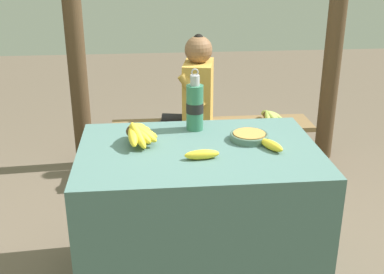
{
  "coord_description": "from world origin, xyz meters",
  "views": [
    {
      "loc": [
        -0.24,
        -2.12,
        1.69
      ],
      "look_at": [
        -0.03,
        0.05,
        0.82
      ],
      "focal_mm": 45.0,
      "sensor_mm": 36.0,
      "label": 1
    }
  ],
  "objects": [
    {
      "name": "loose_banana_side",
      "position": [
        0.34,
        -0.05,
        0.8
      ],
      "size": [
        0.11,
        0.15,
        0.05
      ],
      "rotation": [
        0.0,
        0.0,
        -1.08
      ],
      "color": "yellow",
      "rests_on": "market_counter"
    },
    {
      "name": "market_counter",
      "position": [
        0.0,
        0.0,
        0.39
      ],
      "size": [
        1.16,
        0.79,
        0.78
      ],
      "color": "#4C706B",
      "rests_on": "ground_plane"
    },
    {
      "name": "wooden_bench",
      "position": [
        0.24,
        1.26,
        0.37
      ],
      "size": [
        1.51,
        0.32,
        0.44
      ],
      "color": "brown",
      "rests_on": "ground_plane"
    },
    {
      "name": "support_post_near",
      "position": [
        -0.77,
        1.56,
        1.21
      ],
      "size": [
        0.14,
        0.14,
        2.42
      ],
      "color": "#4C3823",
      "rests_on": "ground_plane"
    },
    {
      "name": "banana_bunch_green",
      "position": [
        0.68,
        1.25,
        0.49
      ],
      "size": [
        0.17,
        0.26,
        0.1
      ],
      "color": "#4C381E",
      "rests_on": "wooden_bench"
    },
    {
      "name": "banana_bunch_ripe",
      "position": [
        -0.29,
        0.08,
        0.84
      ],
      "size": [
        0.17,
        0.26,
        0.13
      ],
      "color": "#4C381E",
      "rests_on": "market_counter"
    },
    {
      "name": "loose_banana_front",
      "position": [
        -0.0,
        -0.13,
        0.8
      ],
      "size": [
        0.17,
        0.06,
        0.05
      ],
      "rotation": [
        0.0,
        0.0,
        0.08
      ],
      "color": "yellow",
      "rests_on": "market_counter"
    },
    {
      "name": "water_bottle",
      "position": [
        0.01,
        0.26,
        0.91
      ],
      "size": [
        0.09,
        0.09,
        0.33
      ],
      "color": "#337556",
      "rests_on": "market_counter"
    },
    {
      "name": "support_post_far",
      "position": [
        1.25,
        1.56,
        1.21
      ],
      "size": [
        0.14,
        0.14,
        2.42
      ],
      "color": "#4C3823",
      "rests_on": "ground_plane"
    },
    {
      "name": "seated_vendor",
      "position": [
        0.09,
        1.24,
        0.65
      ],
      "size": [
        0.44,
        0.42,
        1.12
      ],
      "rotation": [
        0.0,
        0.0,
        2.95
      ],
      "color": "#232328",
      "rests_on": "ground_plane"
    },
    {
      "name": "serving_bowl",
      "position": [
        0.26,
        0.08,
        0.8
      ],
      "size": [
        0.19,
        0.19,
        0.04
      ],
      "color": "#4C6B5B",
      "rests_on": "market_counter"
    }
  ]
}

